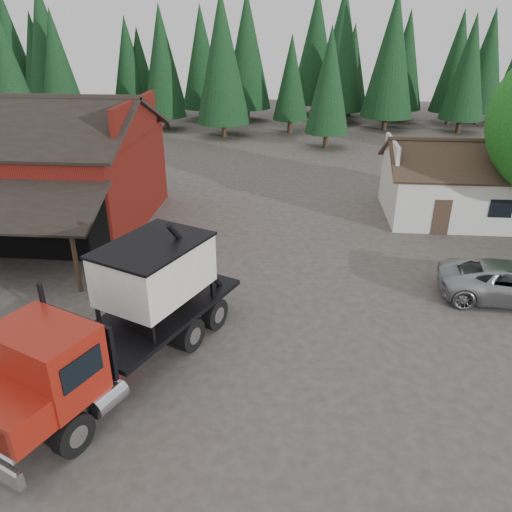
{
  "coord_description": "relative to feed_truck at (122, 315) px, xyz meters",
  "views": [
    {
      "loc": [
        3.72,
        -16.14,
        10.74
      ],
      "look_at": [
        2.05,
        2.55,
        1.8
      ],
      "focal_mm": 35.0,
      "sensor_mm": 36.0,
      "label": 1
    }
  ],
  "objects": [
    {
      "name": "near_pine_d",
      "position": [
        -2.22,
        36.97,
        5.24
      ],
      "size": [
        5.28,
        5.28,
        13.4
      ],
      "color": "#382619",
      "rests_on": "ground"
    },
    {
      "name": "near_pine_a",
      "position": [
        -20.22,
        30.97,
        4.23
      ],
      "size": [
        4.4,
        4.4,
        11.4
      ],
      "color": "#382619",
      "rests_on": "ground"
    },
    {
      "name": "red_barn",
      "position": [
        -9.22,
        12.88,
        0.53
      ],
      "size": [
        12.8,
        13.63,
        7.18
      ],
      "color": "maroon",
      "rests_on": "ground"
    },
    {
      "name": "ground",
      "position": [
        1.78,
        2.97,
        -2.16
      ],
      "size": [
        120.0,
        120.0,
        0.0
      ],
      "primitive_type": "plane",
      "color": "#423934",
      "rests_on": "ground"
    },
    {
      "name": "feed_truck",
      "position": [
        0.0,
        0.0,
        0.0
      ],
      "size": [
        6.64,
        10.44,
        4.62
      ],
      "rotation": [
        0.0,
        0.0,
        -0.42
      ],
      "color": "black",
      "rests_on": "ground"
    },
    {
      "name": "conifer_backdrop",
      "position": [
        1.78,
        44.97,
        -2.16
      ],
      "size": [
        76.0,
        16.0,
        16.0
      ],
      "primitive_type": null,
      "color": "black",
      "rests_on": "ground"
    },
    {
      "name": "near_pine_b",
      "position": [
        7.78,
        32.97,
        3.73
      ],
      "size": [
        3.96,
        3.96,
        10.4
      ],
      "color": "#382619",
      "rests_on": "ground"
    },
    {
      "name": "silver_car",
      "position": [
        14.48,
        5.97,
        -1.35
      ],
      "size": [
        6.04,
        3.26,
        1.61
      ],
      "primitive_type": "imported",
      "rotation": [
        0.0,
        0.0,
        1.47
      ],
      "color": "#9B9EA3",
      "rests_on": "ground"
    },
    {
      "name": "farmhouse",
      "position": [
        14.78,
        15.97,
        -0.49
      ],
      "size": [
        8.6,
        6.42,
        4.65
      ],
      "color": "silver",
      "rests_on": "ground"
    },
    {
      "name": "equip_box",
      "position": [
        -0.45,
        -0.58,
        -1.86
      ],
      "size": [
        0.85,
        1.19,
        0.6
      ],
      "primitive_type": "cube",
      "rotation": [
        0.0,
        0.0,
        0.15
      ],
      "color": "maroon",
      "rests_on": "ground"
    }
  ]
}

